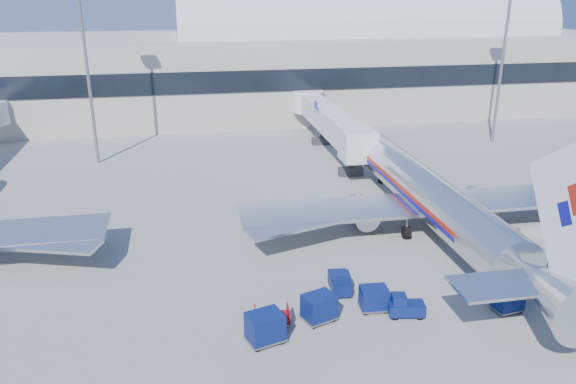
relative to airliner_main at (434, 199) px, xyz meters
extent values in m
plane|color=gray|center=(-10.00, -4.51, -2.93)|extent=(260.00, 260.00, 0.00)
cube|color=#B2AA9E|center=(-35.00, 51.49, 3.07)|extent=(170.00, 28.00, 12.00)
cube|color=black|center=(-35.00, 37.54, 4.07)|extent=(170.00, 0.40, 3.00)
cylinder|color=silver|center=(10.00, 51.49, 9.07)|extent=(60.00, 18.00, 18.00)
cylinder|color=silver|center=(0.00, 1.49, -0.03)|extent=(3.80, 28.00, 3.80)
sphere|color=silver|center=(0.00, 15.49, -0.03)|extent=(3.72, 3.72, 3.72)
cone|color=silver|center=(0.00, -15.51, 0.37)|extent=(3.80, 6.00, 3.80)
cube|color=#A21B0C|center=(0.00, 2.49, 0.22)|extent=(3.85, 20.16, 0.32)
cube|color=navy|center=(0.00, 2.49, -0.15)|extent=(3.85, 20.16, 0.32)
cube|color=white|center=(0.00, -16.01, 4.77)|extent=(0.35, 7.79, 8.74)
cube|color=silver|center=(0.00, -15.01, 0.57)|extent=(11.00, 3.00, 0.18)
cube|color=silver|center=(0.00, 0.49, -0.63)|extent=(32.00, 5.00, 0.28)
cylinder|color=#B7B7BC|center=(-5.50, 1.99, -1.58)|extent=(2.10, 3.80, 2.10)
cylinder|color=#B7B7BC|center=(5.50, 1.99, -1.58)|extent=(2.10, 3.80, 2.10)
cylinder|color=black|center=(0.00, 12.49, -2.48)|extent=(0.40, 0.90, 0.90)
cube|color=silver|center=(-2.40, 25.49, 1.07)|extent=(2.70, 24.00, 2.70)
cube|color=silver|center=(-2.40, 13.29, 1.07)|extent=(3.40, 3.20, 3.20)
cylinder|color=silver|center=(-2.40, 36.99, 1.07)|extent=(4.40, 4.40, 3.00)
cube|color=#2D2D30|center=(-2.40, 15.49, -1.13)|extent=(0.50, 0.50, 3.00)
cube|color=#2D2D30|center=(-2.40, 15.49, -2.48)|extent=(2.60, 1.00, 0.90)
cube|color=#2D2D30|center=(-2.40, 28.49, -1.13)|extent=(0.50, 0.50, 3.00)
cube|color=#2D2D30|center=(-2.40, 28.49, -2.48)|extent=(2.60, 1.00, 0.90)
cube|color=#1D1C9B|center=(-4.00, 25.49, 2.87)|extent=(0.12, 1.40, 0.90)
cylinder|color=slate|center=(-30.00, 25.49, 8.07)|extent=(0.36, 0.36, 22.00)
cylinder|color=slate|center=(20.00, 25.49, 8.07)|extent=(0.36, 0.36, 22.00)
cube|color=#9E9E96|center=(8.00, -2.51, -2.48)|extent=(3.00, 0.55, 0.90)
cube|color=#9E9E96|center=(11.30, -2.51, -2.48)|extent=(3.00, 0.55, 0.90)
cube|color=#0A164E|center=(-6.93, -11.83, -2.39)|extent=(2.39, 1.48, 0.73)
cube|color=#0A164E|center=(-7.41, -11.74, -1.81)|extent=(1.03, 1.11, 0.68)
cylinder|color=black|center=(-6.09, -11.52, -2.65)|extent=(0.57, 0.30, 0.55)
cube|color=#0A164E|center=(2.85, -8.83, -2.41)|extent=(2.39, 2.18, 0.71)
cube|color=#0A164E|center=(2.47, -8.54, -1.84)|extent=(1.25, 1.27, 0.66)
cylinder|color=black|center=(3.71, -8.95, -2.66)|extent=(0.55, 0.49, 0.53)
cube|color=#0A164E|center=(-10.19, -8.08, -2.32)|extent=(1.52, 2.64, 0.82)
cube|color=#0A164E|center=(-10.25, -8.62, -1.67)|extent=(1.19, 1.10, 0.77)
cylinder|color=black|center=(-10.59, -7.16, -2.62)|extent=(0.30, 0.64, 0.61)
cube|color=#0A164E|center=(-8.70, -10.79, -2.03)|extent=(1.76, 1.41, 1.36)
cube|color=slate|center=(-8.70, -10.79, -2.72)|extent=(1.86, 1.46, 0.09)
cylinder|color=black|center=(-8.02, -10.32, -2.74)|extent=(0.38, 0.17, 0.38)
cube|color=#0A164E|center=(-12.40, -11.33, -1.94)|extent=(2.25, 2.01, 1.51)
cube|color=slate|center=(-12.40, -11.33, -2.70)|extent=(2.37, 2.09, 0.10)
cylinder|color=black|center=(-11.91, -10.54, -2.72)|extent=(0.45, 0.30, 0.42)
cube|color=#0A164E|center=(-15.97, -12.94, -1.88)|extent=(2.35, 2.06, 1.60)
cube|color=slate|center=(-15.97, -12.94, -2.68)|extent=(2.48, 2.14, 0.11)
cylinder|color=black|center=(-15.41, -12.13, -2.71)|extent=(0.47, 0.30, 0.44)
cube|color=#0A164E|center=(-0.42, -12.45, -2.05)|extent=(1.83, 1.52, 1.34)
cube|color=slate|center=(-0.42, -12.45, -2.72)|extent=(1.93, 1.58, 0.09)
cylinder|color=black|center=(0.14, -11.85, -2.74)|extent=(0.39, 0.20, 0.37)
cube|color=#0A164E|center=(3.33, -9.36, -1.91)|extent=(2.21, 1.88, 1.55)
cube|color=slate|center=(3.33, -9.36, -2.69)|extent=(2.32, 1.95, 0.11)
cylinder|color=black|center=(3.94, -8.63, -2.71)|extent=(0.46, 0.26, 0.43)
cube|color=slate|center=(-15.31, -11.32, -2.60)|extent=(2.16, 1.53, 0.11)
cube|color=maroon|center=(-15.31, -11.32, -2.41)|extent=(2.16, 1.58, 0.08)
cylinder|color=black|center=(-14.62, -10.84, -2.74)|extent=(0.39, 0.17, 0.38)
camera|label=1|loc=(-19.73, -40.22, 16.45)|focal=35.00mm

